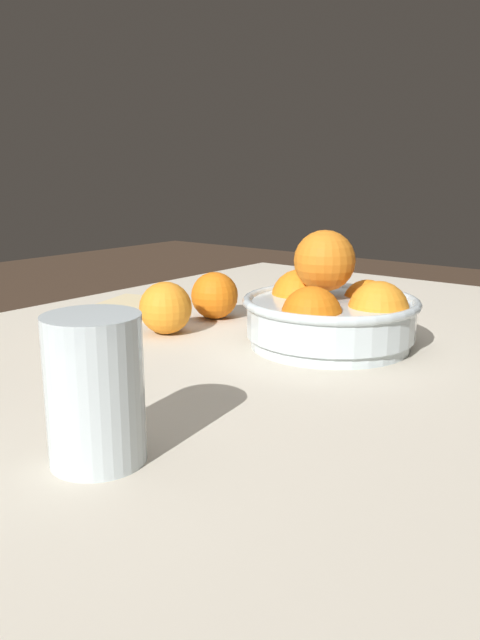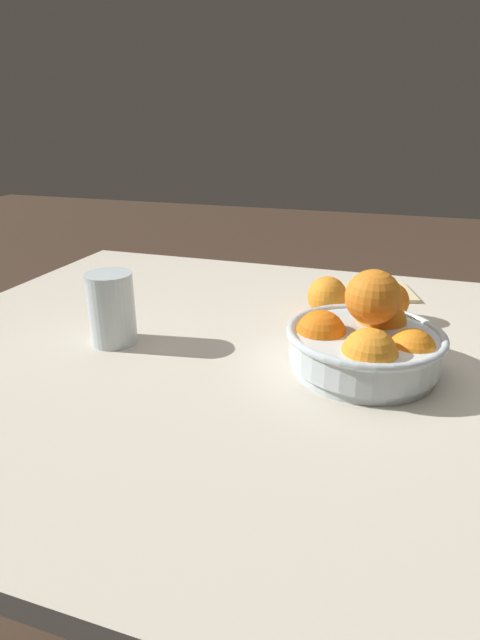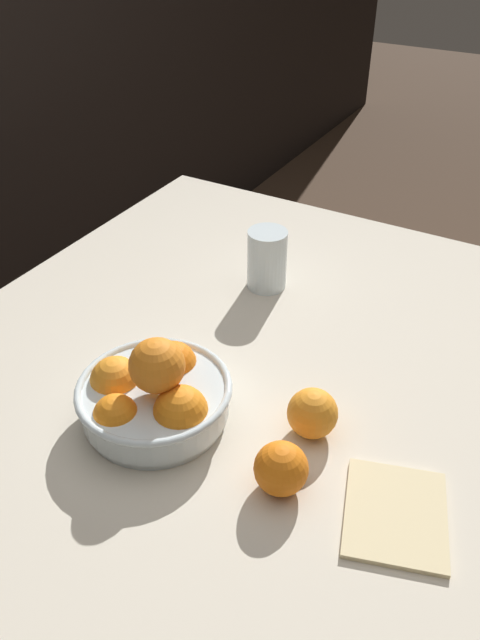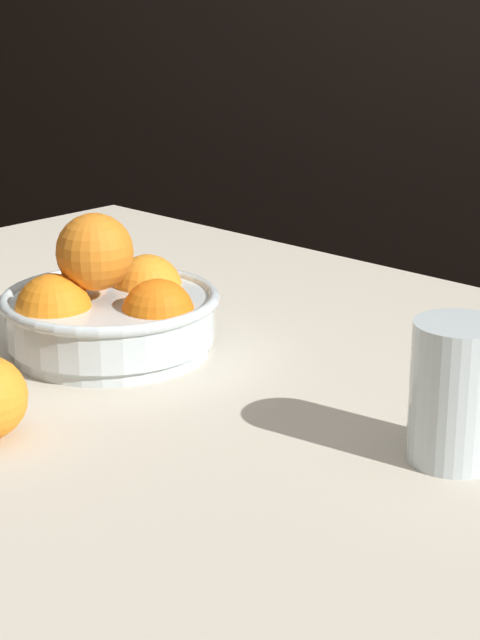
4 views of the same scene
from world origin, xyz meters
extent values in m
cube|color=beige|center=(0.00, 0.00, 0.76)|extent=(1.37, 1.02, 0.03)
cylinder|color=#936B47|center=(0.63, -0.45, 0.37)|extent=(0.05, 0.05, 0.75)
cylinder|color=silver|center=(-0.11, 0.02, 0.78)|extent=(0.21, 0.21, 0.02)
cylinder|color=silver|center=(-0.11, 0.02, 0.81)|extent=(0.22, 0.22, 0.05)
torus|color=silver|center=(-0.11, 0.02, 0.84)|extent=(0.24, 0.24, 0.01)
sphere|color=orange|center=(-0.05, 0.03, 0.83)|extent=(0.08, 0.08, 0.08)
sphere|color=orange|center=(-0.12, 0.09, 0.83)|extent=(0.08, 0.08, 0.08)
sphere|color=orange|center=(-0.18, 0.04, 0.83)|extent=(0.07, 0.07, 0.07)
sphere|color=orange|center=(-0.13, -0.04, 0.83)|extent=(0.08, 0.08, 0.08)
sphere|color=orange|center=(-0.12, 0.01, 0.89)|extent=(0.08, 0.08, 0.08)
cylinder|color=#F4A314|center=(0.31, 0.05, 0.83)|extent=(0.07, 0.07, 0.10)
cylinder|color=silver|center=(0.31, 0.05, 0.84)|extent=(0.08, 0.08, 0.12)
sphere|color=orange|center=(-0.02, -0.20, 0.81)|extent=(0.08, 0.08, 0.08)
sphere|color=orange|center=(-0.14, -0.20, 0.81)|extent=(0.08, 0.08, 0.08)
cube|color=beige|center=(-0.10, -0.36, 0.78)|extent=(0.19, 0.17, 0.01)
camera|label=1|loc=(0.60, 0.43, 1.01)|focal=35.00mm
camera|label=2|loc=(-0.15, 0.73, 1.13)|focal=28.00mm
camera|label=3|loc=(-0.65, -0.43, 1.47)|focal=35.00mm
camera|label=4|loc=(0.74, -0.68, 1.18)|focal=60.00mm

